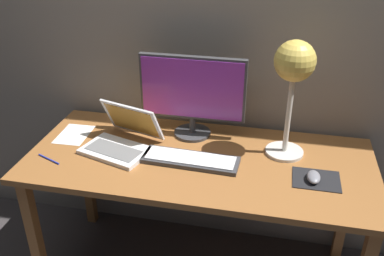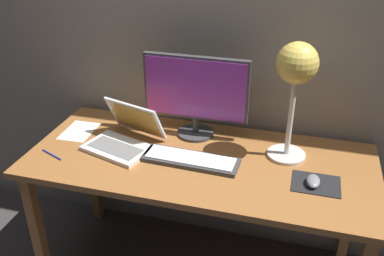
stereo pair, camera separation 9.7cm
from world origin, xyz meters
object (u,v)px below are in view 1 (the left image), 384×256
Objects in this scene: desk_lamp at (294,70)px; monitor at (192,92)px; keyboard_main at (191,160)px; laptop at (124,136)px; mouse at (314,177)px; pen at (49,159)px.

monitor is at bearing 169.17° from desk_lamp.
laptop reaches higher than keyboard_main.
keyboard_main is 1.17× the size of laptop.
keyboard_main is 0.35m from laptop.
mouse is (0.13, -0.20, -0.39)m from desk_lamp.
mouse is (0.54, -0.04, 0.01)m from keyboard_main.
monitor is 0.74m from pen.
desk_lamp is 1.17m from pen.
mouse is at bearing -58.37° from desk_lamp.
desk_lamp reaches higher than keyboard_main.
pen is (-1.06, -0.29, -0.41)m from desk_lamp.
monitor is 0.50m from desk_lamp.
mouse is at bearing -26.49° from monitor.
keyboard_main is at bearing -11.63° from laptop.
laptop is 0.89m from mouse.
keyboard_main is 0.82× the size of desk_lamp.
monitor is 0.39m from laptop.
laptop is at bearing 168.37° from keyboard_main.
keyboard_main reaches higher than pen.
desk_lamp is at bearing -10.83° from monitor.
pen is (-1.18, -0.08, -0.02)m from mouse.
laptop is 0.84m from desk_lamp.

